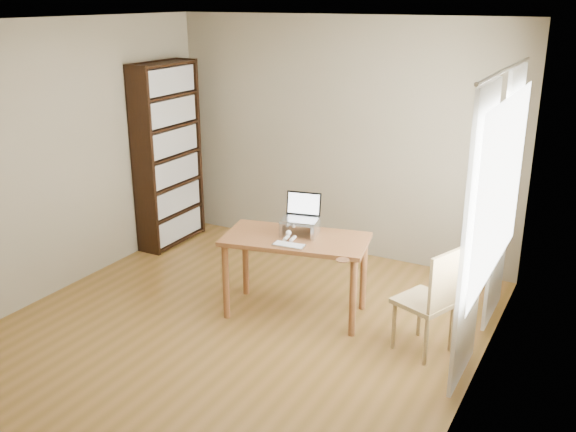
% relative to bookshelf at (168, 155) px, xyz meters
% --- Properties ---
extents(room, '(4.04, 4.54, 2.64)m').
position_rel_bookshelf_xyz_m(room, '(1.86, -1.54, 0.25)').
color(room, brown).
rests_on(room, ground).
extents(bookshelf, '(0.30, 0.90, 2.10)m').
position_rel_bookshelf_xyz_m(bookshelf, '(0.00, 0.00, 0.00)').
color(bookshelf, black).
rests_on(bookshelf, ground).
extents(curtains, '(0.03, 1.90, 2.25)m').
position_rel_bookshelf_xyz_m(curtains, '(3.75, -0.75, 0.12)').
color(curtains, white).
rests_on(curtains, ground).
extents(desk, '(1.38, 0.89, 0.75)m').
position_rel_bookshelf_xyz_m(desk, '(2.14, -0.93, -0.41)').
color(desk, brown).
rests_on(desk, ground).
extents(laptop_stand, '(0.32, 0.25, 0.13)m').
position_rel_bookshelf_xyz_m(laptop_stand, '(2.14, -0.85, -0.22)').
color(laptop_stand, silver).
rests_on(laptop_stand, desk).
extents(laptop, '(0.36, 0.33, 0.23)m').
position_rel_bookshelf_xyz_m(laptop, '(2.14, -0.80, -0.11)').
color(laptop, silver).
rests_on(laptop, laptop_stand).
extents(keyboard, '(0.29, 0.14, 0.02)m').
position_rel_bookshelf_xyz_m(keyboard, '(2.19, -1.15, -0.29)').
color(keyboard, silver).
rests_on(keyboard, desk).
extents(coaster, '(0.11, 0.11, 0.01)m').
position_rel_bookshelf_xyz_m(coaster, '(2.72, -1.22, -0.30)').
color(coaster, brown).
rests_on(coaster, desk).
extents(cat, '(0.26, 0.49, 0.16)m').
position_rel_bookshelf_xyz_m(cat, '(2.10, -0.82, -0.23)').
color(cat, '#463F37').
rests_on(cat, desk).
extents(chair, '(0.53, 0.53, 0.92)m').
position_rel_bookshelf_xyz_m(chair, '(3.43, -1.01, -0.55)').
color(chair, tan).
rests_on(chair, ground).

